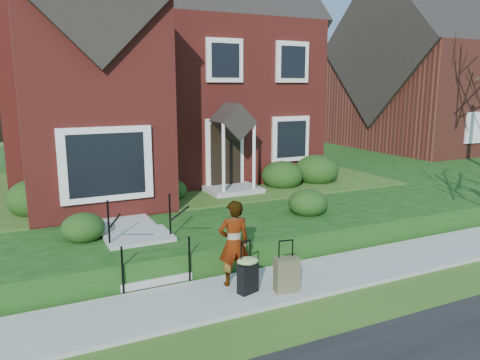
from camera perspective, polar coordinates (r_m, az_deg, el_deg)
ground at (r=9.56m, az=6.43°, el=-12.38°), size 120.00×120.00×0.00m
sidewalk at (r=9.55m, az=6.43°, el=-12.16°), size 60.00×1.60×0.08m
terrace at (r=20.55m, az=-0.28°, el=1.49°), size 44.00×20.00×0.60m
walkway at (r=12.97m, az=-15.14°, el=-3.34°), size 1.20×6.00×0.06m
main_house at (r=17.62m, az=-11.31°, el=15.82°), size 10.40×10.20×9.40m
neighbour_house at (r=27.73m, az=23.28°, el=13.43°), size 9.40×8.00×9.20m
front_steps at (r=10.06m, az=-11.64°, el=-8.41°), size 1.40×2.02×1.50m
foundation_shrubs at (r=13.84m, az=-2.25°, el=-0.17°), size 10.30×4.49×1.05m
woman at (r=8.96m, az=-0.76°, el=-7.70°), size 0.66×0.49×1.67m
suitcase_black at (r=8.77m, az=0.96°, el=-11.26°), size 0.49×0.44×0.99m
suitcase_olive at (r=8.90m, az=5.73°, el=-11.40°), size 0.49×0.32×0.98m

